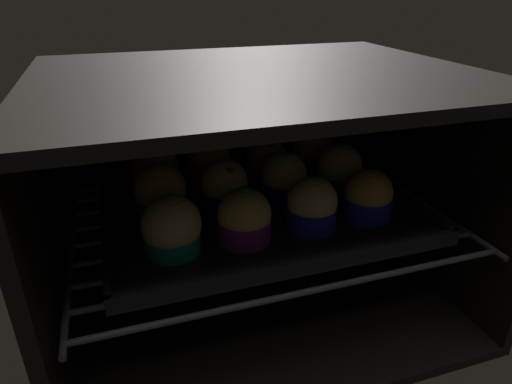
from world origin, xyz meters
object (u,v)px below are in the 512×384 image
Objects in this scene: muffin_row2_col1 at (210,163)px; baking_tray at (256,206)px; muffin_row0_col3 at (368,197)px; muffin_row2_col0 at (156,172)px; muffin_row1_col3 at (339,171)px; muffin_row2_col3 at (312,153)px; muffin_row1_col2 at (283,179)px; muffin_row2_col2 at (266,159)px; muffin_row0_col0 at (171,228)px; muffin_row0_col1 at (245,218)px; muffin_row1_col1 at (225,187)px; muffin_row1_col0 at (160,194)px; muffin_row0_col2 at (312,206)px.

baking_tray is at bearing -62.13° from muffin_row2_col1.
muffin_row2_col0 is at bearing 147.28° from muffin_row0_col3.
muffin_row2_col0 is (-27.78, 9.31, -0.23)cm from muffin_row1_col3.
muffin_row1_col2 is at bearing -134.61° from muffin_row2_col3.
muffin_row1_col3 is 9.77cm from muffin_row2_col3.
muffin_row1_col2 is at bearing -92.62° from muffin_row2_col2.
muffin_row1_col2 reaches higher than muffin_row0_col0.
muffin_row0_col1 reaches higher than baking_tray.
muffin_row1_col3 is at bearing -18.52° from muffin_row2_col0.
muffin_row0_col1 is 0.98× the size of muffin_row1_col1.
baking_tray is 5.95× the size of muffin_row0_col0.
muffin_row1_col0 is 1.08× the size of muffin_row2_col3.
muffin_row1_col1 is at bearing 155.47° from muffin_row0_col3.
baking_tray is at bearing -0.74° from muffin_row1_col0.
muffin_row2_col1 reaches higher than muffin_row1_col1.
baking_tray is at bearing 178.88° from muffin_row1_col3.
muffin_row2_col2 is (9.71, 19.13, -0.04)cm from muffin_row0_col1.
muffin_row2_col0 is 8.99cm from muffin_row2_col1.
muffin_row0_col0 is at bearing -145.98° from muffin_row2_col3.
muffin_row0_col0 is 1.06× the size of muffin_row0_col3.
muffin_row1_col2 is (-9.46, 9.06, 0.36)cm from muffin_row0_col3.
muffin_row1_col3 is (13.84, -0.27, 4.24)cm from baking_tray.
muffin_row1_col2 is 20.49cm from muffin_row2_col0.
muffin_row1_col3 reaches higher than muffin_row0_col1.
muffin_row0_col3 is 13.10cm from muffin_row1_col2.
muffin_row1_col1 is (9.34, -0.44, -0.16)cm from muffin_row1_col0.
muffin_row1_col1 reaches higher than muffin_row0_col0.
muffin_row0_col1 is 0.99× the size of muffin_row1_col2.
muffin_row2_col1 is at bearing 2.18° from muffin_row2_col0.
muffin_row2_col3 is (8.78, -0.01, 0.09)cm from muffin_row2_col2.
muffin_row1_col3 is at bearing -27.16° from muffin_row2_col1.
muffin_row1_col3 is at bearing -89.38° from muffin_row2_col3.
muffin_row0_col3 is at bearing -24.53° from muffin_row1_col1.
muffin_row2_col0 reaches higher than baking_tray.
muffin_row1_col2 reaches higher than muffin_row0_col2.
baking_tray is 5.85× the size of muffin_row1_col2.
muffin_row2_col0 reaches higher than muffin_row2_col2.
muffin_row1_col2 is at bearing -0.10° from muffin_row1_col0.
muffin_row2_col2 is (19.25, 9.31, -0.53)cm from muffin_row1_col0.
muffin_row2_col1 is (-18.95, 18.28, 0.68)cm from muffin_row0_col3.
muffin_row1_col0 is 13.10cm from muffin_row2_col1.
baking_tray is 17.08cm from muffin_row2_col0.
muffin_row0_col1 is at bearing -89.37° from muffin_row2_col1.
muffin_row2_col2 is at bearing 132.31° from muffin_row1_col3.
muffin_row0_col1 is 19.02cm from muffin_row2_col1.
muffin_row1_col0 is 8.86cm from muffin_row2_col0.
muffin_row0_col2 is (9.76, 0.35, -0.01)cm from muffin_row0_col1.
muffin_row2_col2 is (18.89, 0.46, -0.29)cm from muffin_row2_col0.
muffin_row0_col3 and muffin_row2_col2 have the same top height.
muffin_row0_col1 is at bearing -134.04° from muffin_row2_col3.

